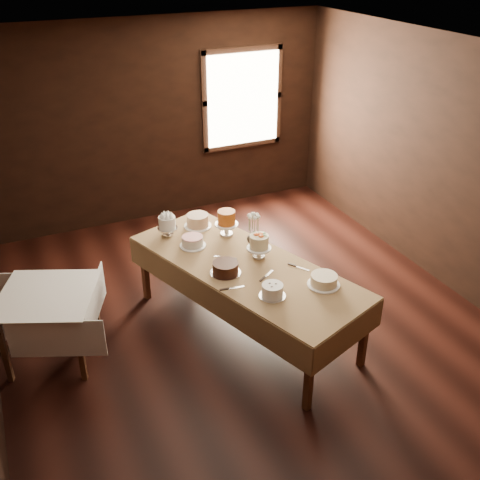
# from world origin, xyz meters

# --- Properties ---
(floor) EXTENTS (5.00, 6.00, 0.01)m
(floor) POSITION_xyz_m (0.00, 0.00, 0.00)
(floor) COLOR black
(floor) RESTS_ON ground
(ceiling) EXTENTS (5.00, 6.00, 0.01)m
(ceiling) POSITION_xyz_m (0.00, 0.00, 2.80)
(ceiling) COLOR beige
(ceiling) RESTS_ON wall_back
(wall_back) EXTENTS (5.00, 0.02, 2.80)m
(wall_back) POSITION_xyz_m (0.00, 3.00, 1.40)
(wall_back) COLOR black
(wall_back) RESTS_ON ground
(wall_right) EXTENTS (0.02, 6.00, 2.80)m
(wall_right) POSITION_xyz_m (2.50, 0.00, 1.40)
(wall_right) COLOR black
(wall_right) RESTS_ON ground
(window) EXTENTS (1.10, 0.05, 1.30)m
(window) POSITION_xyz_m (1.30, 2.94, 1.60)
(window) COLOR #FFEABF
(window) RESTS_ON wall_back
(display_table) EXTENTS (1.81, 2.76, 0.80)m
(display_table) POSITION_xyz_m (-0.05, -0.04, 0.74)
(display_table) COLOR #432515
(display_table) RESTS_ON ground
(side_table) EXTENTS (1.14, 1.14, 0.74)m
(side_table) POSITION_xyz_m (-1.94, 0.35, 0.65)
(side_table) COLOR #432515
(side_table) RESTS_ON ground
(cake_meringue) EXTENTS (0.25, 0.25, 0.24)m
(cake_meringue) POSITION_xyz_m (-0.56, 0.88, 0.90)
(cake_meringue) COLOR silver
(cake_meringue) RESTS_ON display_table
(cake_speckled) EXTENTS (0.33, 0.33, 0.15)m
(cake_speckled) POSITION_xyz_m (-0.19, 0.94, 0.87)
(cake_speckled) COLOR white
(cake_speckled) RESTS_ON display_table
(cake_lattice) EXTENTS (0.28, 0.28, 0.11)m
(cake_lattice) POSITION_xyz_m (-0.40, 0.54, 0.85)
(cake_lattice) COLOR white
(cake_lattice) RESTS_ON display_table
(cake_caramel) EXTENTS (0.26, 0.26, 0.29)m
(cake_caramel) POSITION_xyz_m (0.04, 0.63, 0.92)
(cake_caramel) COLOR white
(cake_caramel) RESTS_ON display_table
(cake_chocolate) EXTENTS (0.31, 0.31, 0.12)m
(cake_chocolate) POSITION_xyz_m (-0.29, -0.10, 0.85)
(cake_chocolate) COLOR silver
(cake_chocolate) RESTS_ON display_table
(cake_flowers) EXTENTS (0.25, 0.25, 0.26)m
(cake_flowers) POSITION_xyz_m (0.14, 0.05, 0.91)
(cake_flowers) COLOR white
(cake_flowers) RESTS_ON display_table
(cake_swirl) EXTENTS (0.25, 0.25, 0.13)m
(cake_swirl) POSITION_xyz_m (-0.06, -0.64, 0.86)
(cake_swirl) COLOR silver
(cake_swirl) RESTS_ON display_table
(cake_cream) EXTENTS (0.32, 0.32, 0.11)m
(cake_cream) POSITION_xyz_m (0.47, -0.68, 0.85)
(cake_cream) COLOR white
(cake_cream) RESTS_ON display_table
(cake_server_a) EXTENTS (0.22, 0.15, 0.01)m
(cake_server_a) POSITION_xyz_m (0.09, -0.29, 0.80)
(cake_server_a) COLOR silver
(cake_server_a) RESTS_ON display_table
(cake_server_b) EXTENTS (0.15, 0.22, 0.01)m
(cake_server_b) POSITION_xyz_m (0.43, -0.34, 0.80)
(cake_server_b) COLOR silver
(cake_server_b) RESTS_ON display_table
(cake_server_c) EXTENTS (0.20, 0.18, 0.01)m
(cake_server_c) POSITION_xyz_m (-0.21, 0.20, 0.80)
(cake_server_c) COLOR silver
(cake_server_c) RESTS_ON display_table
(cake_server_e) EXTENTS (0.24, 0.06, 0.01)m
(cake_server_e) POSITION_xyz_m (-0.30, -0.37, 0.80)
(cake_server_e) COLOR silver
(cake_server_e) RESTS_ON display_table
(flower_vase) EXTENTS (0.14, 0.14, 0.15)m
(flower_vase) POSITION_xyz_m (0.21, 0.32, 0.87)
(flower_vase) COLOR #2D2823
(flower_vase) RESTS_ON display_table
(flower_bouquet) EXTENTS (0.14, 0.14, 0.20)m
(flower_bouquet) POSITION_xyz_m (0.21, 0.32, 1.06)
(flower_bouquet) COLOR white
(flower_bouquet) RESTS_ON flower_vase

